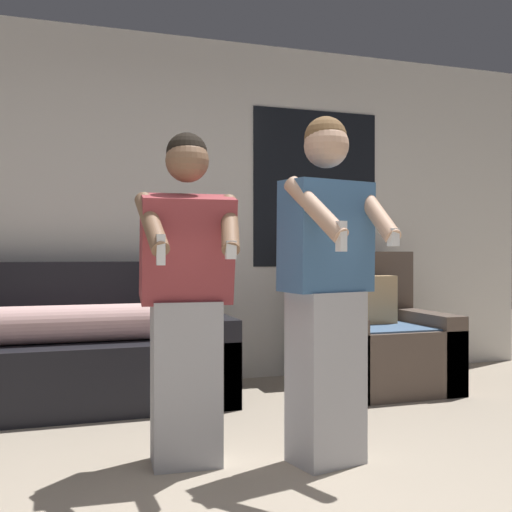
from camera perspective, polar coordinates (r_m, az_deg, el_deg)
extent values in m
cube|color=silver|center=(4.71, -8.35, 4.42)|extent=(6.49, 0.06, 2.70)
cube|color=black|center=(5.05, 5.74, 6.41)|extent=(1.10, 0.01, 1.30)
cube|color=black|center=(4.18, -17.76, -10.62)|extent=(2.16, 0.88, 0.44)
cube|color=black|center=(4.45, -17.79, -3.82)|extent=(2.16, 0.22, 0.51)
cube|color=black|center=(4.28, -4.87, -9.41)|extent=(0.28, 0.88, 0.58)
cylinder|color=beige|center=(4.02, -17.76, -6.18)|extent=(1.10, 0.24, 0.24)
cube|color=brown|center=(4.61, 11.38, -9.43)|extent=(0.95, 0.89, 0.47)
cube|color=brown|center=(4.86, 9.37, -2.87)|extent=(0.95, 0.20, 0.56)
cube|color=brown|center=(4.43, 6.96, -9.17)|extent=(0.18, 0.89, 0.57)
cube|color=brown|center=(4.80, 15.45, -8.44)|extent=(0.18, 0.89, 0.57)
cube|color=slate|center=(4.54, 11.66, -6.54)|extent=(0.81, 0.71, 0.01)
cube|color=tan|center=(4.62, 10.97, -4.10)|extent=(0.36, 0.14, 0.36)
cube|color=#B2B2B7|center=(2.94, -6.69, -11.84)|extent=(0.34, 0.26, 0.78)
cube|color=#99383D|center=(2.85, -6.61, 0.70)|extent=(0.45, 0.35, 0.53)
sphere|color=brown|center=(2.86, -6.57, 9.01)|extent=(0.21, 0.21, 0.21)
sphere|color=black|center=(2.88, -6.61, 9.69)|extent=(0.20, 0.20, 0.20)
cylinder|color=brown|center=(2.68, -9.92, 3.10)|extent=(0.12, 0.36, 0.30)
cube|color=white|center=(2.53, -9.06, 0.59)|extent=(0.04, 0.04, 0.13)
cylinder|color=brown|center=(2.73, -2.52, 3.05)|extent=(0.16, 0.36, 0.30)
cube|color=white|center=(2.58, -2.42, 0.58)|extent=(0.05, 0.04, 0.08)
cube|color=#B2B2B7|center=(2.95, 6.65, -11.36)|extent=(0.36, 0.30, 0.82)
cube|color=#3D6693|center=(2.89, 6.70, 1.85)|extent=(0.46, 0.32, 0.53)
sphere|color=tan|center=(2.94, 6.72, 10.40)|extent=(0.22, 0.22, 0.22)
sphere|color=brown|center=(2.95, 6.64, 11.10)|extent=(0.21, 0.21, 0.21)
cylinder|color=tan|center=(2.67, 5.66, 4.50)|extent=(0.21, 0.36, 0.31)
cube|color=white|center=(2.56, 8.13, 1.87)|extent=(0.04, 0.04, 0.13)
cylinder|color=tan|center=(2.89, 11.27, 4.17)|extent=(0.10, 0.36, 0.31)
cube|color=white|center=(2.76, 12.94, 1.75)|extent=(0.05, 0.04, 0.08)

